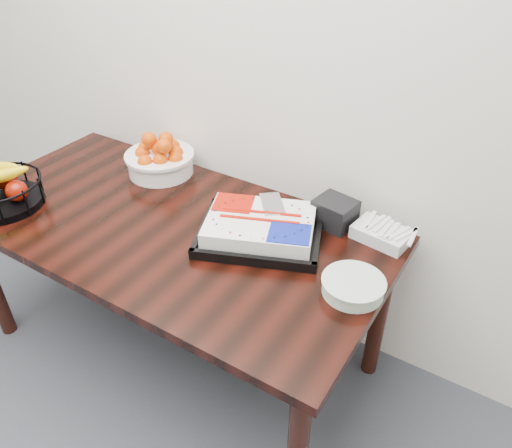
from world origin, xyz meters
The scene contains 7 objects.
table centered at (0.00, 2.00, 0.66)m, with size 1.80×0.90×0.75m.
cake_tray centered at (0.37, 2.12, 0.79)m, with size 0.56×0.51×0.10m.
tangerine_bowl centered at (-0.29, 2.31, 0.84)m, with size 0.32×0.32×0.20m.
fruit_basket centered at (-0.66, 1.74, 0.83)m, with size 0.34×0.34×0.18m.
plate_stack centered at (0.80, 2.02, 0.78)m, with size 0.21×0.21×0.05m.
fork_bag centered at (0.78, 2.35, 0.78)m, with size 0.23×0.16×0.06m.
napkin_box centered at (0.58, 2.35, 0.80)m, with size 0.15×0.13×0.11m, color black.
Camera 1 is at (1.18, 0.80, 1.90)m, focal length 35.00 mm.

